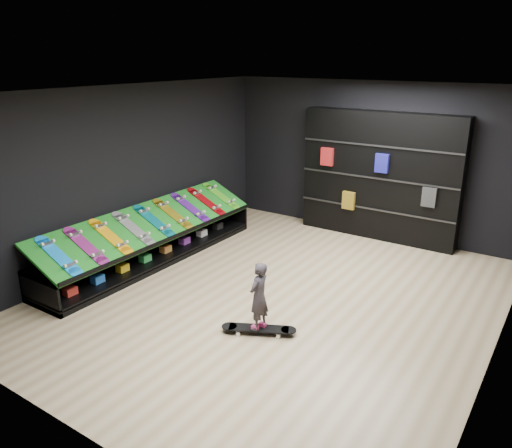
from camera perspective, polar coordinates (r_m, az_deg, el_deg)
The scene contains 20 objects.
floor at distance 7.61m, azimuth 2.32°, elevation -8.23°, with size 6.00×7.00×0.01m, color tan.
ceiling at distance 6.79m, azimuth 2.66°, elevation 14.91°, with size 6.00×7.00×0.01m, color white.
wall_back at distance 10.13m, azimuth 12.93°, elevation 7.21°, with size 6.00×0.02×3.00m, color black.
wall_front at distance 4.63m, azimuth -20.92°, elevation -7.61°, with size 6.00×0.02×3.00m, color black.
wall_left at distance 8.94m, azimuth -14.25°, elevation 5.58°, with size 0.02×7.00×3.00m, color black.
wall_right at distance 6.15m, azimuth 27.11°, elevation -1.96°, with size 0.02×7.00×3.00m, color black.
display_rack at distance 8.98m, azimuth -11.67°, elevation -2.52°, with size 0.90×4.50×0.50m, color black, non-canonical shape.
turf_ramp at distance 8.79m, azimuth -11.64°, elevation 0.21°, with size 1.00×4.50×0.04m, color #106714.
back_shelving at distance 9.93m, azimuth 13.94°, elevation 5.30°, with size 3.08×0.36×2.46m, color black.
floor_skateboard at distance 6.66m, azimuth 0.32°, elevation -12.09°, with size 0.98×0.22×0.09m, color black, non-canonical shape.
child at distance 6.50m, azimuth 0.32°, elevation -9.66°, with size 0.21×0.15×0.55m, color black.
display_board_0 at distance 7.66m, azimuth -21.65°, elevation -3.41°, with size 0.98×0.22×0.09m, color blue, non-canonical shape.
display_board_1 at distance 7.91m, azimuth -18.87°, elevation -2.37°, with size 0.98×0.22×0.09m, color #2626BF, non-canonical shape.
display_board_2 at distance 8.18m, azimuth -16.27°, elevation -1.40°, with size 0.98×0.22×0.09m, color yellow, non-canonical shape.
display_board_3 at distance 8.47m, azimuth -13.85°, elevation -0.48°, with size 0.98×0.22×0.09m, color black, non-canonical shape.
display_board_4 at distance 8.78m, azimuth -11.59°, elevation 0.37°, with size 0.98×0.22×0.09m, color #0C8C99, non-canonical shape.
display_board_5 at distance 9.10m, azimuth -9.49°, elevation 1.16°, with size 0.98×0.22×0.09m, color yellow, non-canonical shape.
display_board_6 at distance 9.43m, azimuth -7.53°, elevation 1.90°, with size 0.98×0.22×0.09m, color purple, non-canonical shape.
display_board_7 at distance 9.78m, azimuth -5.71°, elevation 2.58°, with size 0.98×0.22×0.09m, color red, non-canonical shape.
display_board_8 at distance 10.13m, azimuth -4.01°, elevation 3.21°, with size 0.98×0.22×0.09m, color green, non-canonical shape.
Camera 1 is at (3.51, -5.80, 3.47)m, focal length 35.00 mm.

